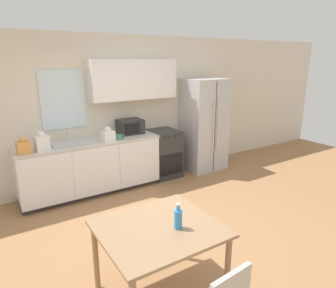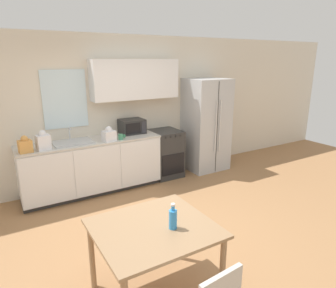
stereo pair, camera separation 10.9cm
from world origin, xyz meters
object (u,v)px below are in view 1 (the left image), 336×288
(coffee_mug, at_px, (120,137))
(drink_bottle, at_px, (178,218))
(refrigerator, at_px, (204,125))
(oven_range, at_px, (163,153))
(dining_table, at_px, (159,237))
(microwave, at_px, (130,126))

(coffee_mug, relative_size, drink_bottle, 0.50)
(refrigerator, distance_m, coffee_mug, 1.97)
(oven_range, distance_m, dining_table, 3.23)
(oven_range, bearing_deg, coffee_mug, -167.77)
(refrigerator, relative_size, drink_bottle, 7.63)
(oven_range, bearing_deg, dining_table, -122.11)
(oven_range, height_order, refrigerator, refrigerator)
(oven_range, xyz_separation_m, microwave, (-0.65, 0.10, 0.61))
(microwave, bearing_deg, coffee_mug, -137.82)
(oven_range, height_order, drink_bottle, drink_bottle)
(microwave, height_order, coffee_mug, microwave)
(refrigerator, distance_m, microwave, 1.62)
(coffee_mug, bearing_deg, microwave, 42.18)
(oven_range, distance_m, coffee_mug, 1.15)
(microwave, relative_size, coffee_mug, 3.55)
(coffee_mug, relative_size, dining_table, 0.11)
(dining_table, bearing_deg, oven_range, 57.89)
(refrigerator, height_order, dining_table, refrigerator)
(microwave, bearing_deg, oven_range, -8.46)
(oven_range, relative_size, coffee_mug, 7.52)
(microwave, height_order, drink_bottle, microwave)
(refrigerator, xyz_separation_m, dining_table, (-2.67, -2.68, -0.27))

